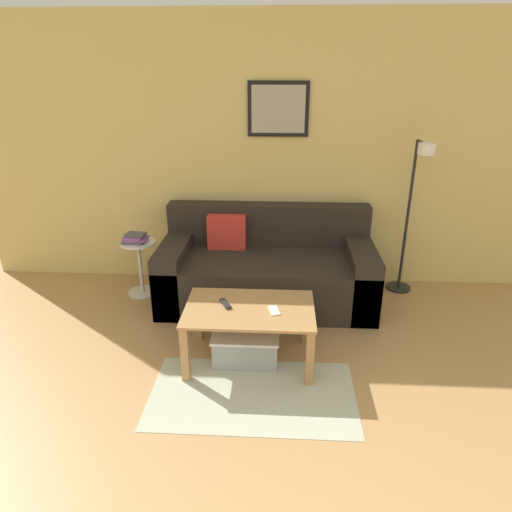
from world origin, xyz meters
TOP-DOWN VIEW (x-y plane):
  - wall_back at (0.00, 3.50)m, footprint 5.60×0.09m
  - area_rug at (0.05, 1.59)m, footprint 1.39×0.78m
  - couch at (0.10, 3.01)m, footprint 1.95×0.94m
  - coffee_table at (0.01, 2.00)m, footprint 0.94×0.61m
  - storage_bin at (-0.02, 2.01)m, footprint 0.50×0.35m
  - floor_lamp at (1.42, 3.16)m, footprint 0.24×0.48m
  - side_table at (-1.12, 3.05)m, footprint 0.34×0.34m
  - book_stack at (-1.14, 3.04)m, footprint 0.23×0.19m
  - remote_control at (-0.17, 2.03)m, footprint 0.10×0.15m
  - cell_phone at (0.19, 1.96)m, footprint 0.10×0.15m

SIDE VIEW (x-z plane):
  - area_rug at x=0.05m, z-range 0.00..0.01m
  - storage_bin at x=-0.02m, z-range 0.00..0.24m
  - couch at x=0.10m, z-range -0.13..0.72m
  - side_table at x=-1.12m, z-range 0.05..0.59m
  - coffee_table at x=0.01m, z-range 0.14..0.59m
  - cell_phone at x=0.19m, z-range 0.45..0.45m
  - remote_control at x=-0.17m, z-range 0.45..0.47m
  - book_stack at x=-1.14m, z-range 0.53..0.62m
  - floor_lamp at x=1.42m, z-range 0.13..1.61m
  - wall_back at x=0.00m, z-range 0.00..2.55m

